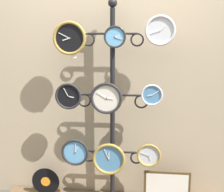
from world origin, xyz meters
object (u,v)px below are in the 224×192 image
clock_top_center (115,37)px  clock_bottom_left (75,152)px  clock_middle_right (152,95)px  clock_top_right (160,30)px  picture_frame (167,187)px  vinyl_record (46,181)px  display_stand (113,135)px  clock_top_left (69,38)px  clock_bottom_center (109,159)px  clock_middle_center (106,98)px  clock_middle_left (68,96)px  clock_bottom_right (149,155)px

clock_top_center → clock_bottom_left: bearing=-175.4°
clock_middle_right → clock_top_right: bearing=-9.3°
picture_frame → clock_middle_right: bearing=-166.6°
vinyl_record → picture_frame: bearing=-1.5°
clock_middle_right → picture_frame: (0.17, 0.04, -0.93)m
clock_top_center → clock_middle_right: size_ratio=1.00×
display_stand → clock_middle_right: display_stand is taller
clock_top_right → clock_top_left: bearing=179.8°
clock_bottom_center → picture_frame: bearing=5.2°
vinyl_record → picture_frame: size_ratio=0.64×
display_stand → clock_middle_center: 0.40m
clock_middle_left → clock_bottom_left: 0.56m
display_stand → clock_middle_right: size_ratio=10.09×
clock_top_right → clock_top_center: bearing=177.0°
clock_top_left → picture_frame: (0.92, 0.05, -1.44)m
clock_top_right → clock_bottom_left: size_ratio=1.00×
clock_middle_right → vinyl_record: 1.43m
vinyl_record → display_stand: bearing=1.0°
clock_middle_right → clock_bottom_right: clock_middle_right is taller
clock_top_left → clock_bottom_left: (0.03, -0.01, -1.09)m
display_stand → vinyl_record: bearing=-179.0°
clock_bottom_right → picture_frame: size_ratio=0.51×
clock_top_right → clock_middle_left: bearing=-178.9°
clock_top_right → picture_frame: 1.51m
clock_middle_left → vinyl_record: clock_middle_left is taller
clock_top_center → clock_bottom_left: 1.17m
display_stand → clock_top_center: bearing=-68.4°
picture_frame → display_stand: bearing=175.3°
clock_top_left → clock_middle_center: (0.33, 0.00, -0.55)m
clock_top_left → clock_top_center: bearing=2.6°
clock_middle_right → vinyl_record: clock_middle_right is taller
clock_middle_left → clock_middle_center: clock_middle_center is taller
clock_middle_left → clock_bottom_center: clock_middle_left is taller
clock_bottom_center → clock_bottom_right: clock_bottom_right is taller
clock_top_right → clock_middle_left: clock_top_right is taller
clock_top_center → clock_top_right: size_ratio=0.75×
clock_top_left → clock_middle_right: clock_top_left is taller
clock_bottom_center → vinyl_record: 0.75m
vinyl_record → clock_top_right: bearing=-4.2°
clock_top_left → clock_bottom_left: bearing=-23.8°
clock_top_left → clock_middle_left: bearing=-138.0°
clock_middle_left → clock_bottom_left: (0.05, 0.01, -0.56)m
clock_bottom_center → vinyl_record: (-0.67, 0.08, -0.31)m
clock_middle_center → clock_bottom_left: bearing=-177.5°
display_stand → clock_bottom_center: display_stand is taller
clock_middle_left → clock_bottom_right: size_ratio=1.08×
clock_top_left → clock_middle_right: (0.75, 0.01, -0.51)m
display_stand → clock_top_center: size_ratio=10.07×
clock_middle_left → clock_bottom_left: bearing=7.5°
clock_middle_left → clock_bottom_right: bearing=2.6°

